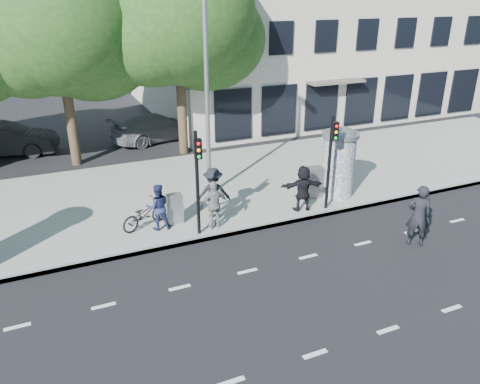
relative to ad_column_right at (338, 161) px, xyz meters
name	(u,v)px	position (x,y,z in m)	size (l,w,h in m)	color
ground	(270,299)	(-5.20, -4.70, -1.54)	(120.00, 120.00, 0.00)	black
sidewalk	(184,191)	(-5.20, 2.80, -1.46)	(40.00, 8.00, 0.15)	gray
curb	(220,236)	(-5.20, -1.15, -1.46)	(40.00, 0.10, 0.16)	slate
lane_dash_near	(315,354)	(-5.20, -6.90, -1.53)	(32.00, 0.12, 0.01)	silver
lane_dash_far	(247,271)	(-5.20, -3.30, -1.53)	(32.00, 0.12, 0.01)	silver
ad_column_right	(338,161)	(0.00, 0.00, 0.00)	(1.36, 1.36, 2.65)	beige
traffic_pole_near	(198,173)	(-5.80, -0.91, 0.69)	(0.22, 0.31, 3.40)	black
traffic_pole_far	(331,153)	(-1.00, -0.91, 0.69)	(0.22, 0.31, 3.40)	black
street_lamp	(207,71)	(-4.40, 1.93, 3.26)	(0.25, 0.93, 8.00)	slate
tree_near_left	(57,25)	(-8.70, 8.00, 4.53)	(6.80, 6.80, 8.97)	#38281C
tree_center	(177,16)	(-3.70, 7.60, 4.77)	(7.00, 7.00, 9.30)	#38281C
building	(297,13)	(6.80, 15.29, 4.46)	(20.30, 15.85, 12.00)	#BAAE9B
ped_c	(158,207)	(-6.89, -0.02, -0.61)	(0.76, 0.59, 1.56)	navy
ped_d	(213,193)	(-4.95, 0.09, -0.49)	(1.15, 0.66, 1.79)	black
ped_e	(214,205)	(-5.20, -0.69, -0.57)	(0.96, 0.55, 1.64)	gray
ped_f	(303,188)	(-1.87, -0.63, -0.56)	(1.54, 0.55, 1.66)	black
man_road	(419,216)	(0.25, -3.97, -0.54)	(0.73, 0.48, 2.00)	black
bicycle	(145,214)	(-7.28, 0.29, -0.93)	(1.75, 0.61, 0.92)	black
cabinet_left	(175,209)	(-6.28, 0.19, -0.88)	(0.49, 0.35, 1.02)	gray
cabinet_right	(315,182)	(-0.84, 0.19, -0.80)	(0.56, 0.41, 1.17)	slate
car_mid	(4,140)	(-11.67, 10.69, -0.75)	(4.76, 1.66, 1.57)	black
car_right	(157,127)	(-4.36, 10.23, -0.83)	(4.88, 1.98, 1.42)	slate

